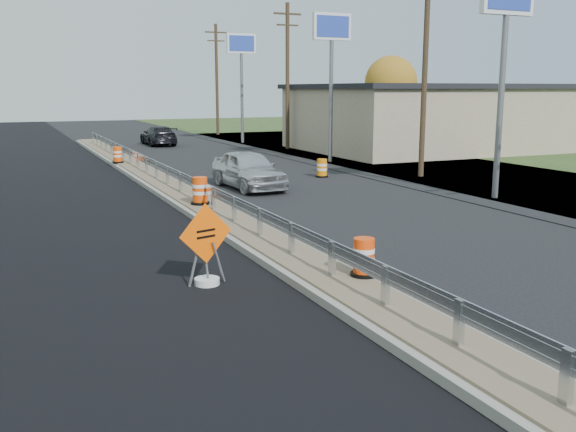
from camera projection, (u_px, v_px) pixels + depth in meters
name	position (u px, v px, depth m)	size (l,w,h in m)	color
ground	(260.00, 243.00, 16.75)	(140.00, 140.00, 0.00)	black
milled_overlay	(52.00, 197.00, 23.94)	(7.20, 120.00, 0.01)	black
median	(181.00, 194.00, 23.89)	(1.60, 55.00, 0.23)	gray
guardrail	(174.00, 175.00, 24.66)	(0.10, 46.15, 0.72)	silver
retail_building_near	(442.00, 117.00, 42.64)	(18.50, 12.50, 4.27)	tan
pylon_sign_south	(506.00, 16.00, 22.37)	(2.20, 0.30, 7.90)	slate
pylon_sign_mid	(332.00, 41.00, 34.01)	(2.20, 0.30, 7.90)	slate
pylon_sign_north	(241.00, 54.00, 46.55)	(2.20, 0.30, 7.90)	slate
utility_pole_smid	(425.00, 67.00, 28.45)	(1.90, 0.26, 9.40)	#473523
utility_pole_nmid	(287.00, 74.00, 41.88)	(1.90, 0.26, 9.40)	#473523
utility_pole_north	(217.00, 77.00, 55.31)	(1.90, 0.26, 9.40)	#473523
tree_far_yellow	(391.00, 82.00, 56.72)	(4.62, 4.62, 6.86)	#473523
caution_sign	(207.00, 265.00, 13.11)	(1.19, 0.52, 1.71)	white
barrel_median_near	(364.00, 258.00, 12.97)	(0.53, 0.53, 0.78)	black
barrel_median_mid	(200.00, 191.00, 21.05)	(0.61, 0.61, 0.90)	black
barrel_median_far	(118.00, 155.00, 32.90)	(0.56, 0.56, 0.82)	black
barrel_shoulder_near	(322.00, 168.00, 29.25)	(0.57, 0.57, 0.83)	black
car_silver	(248.00, 170.00, 25.86)	(1.82, 4.52, 1.54)	silver
car_dark_far	(158.00, 136.00, 45.94)	(1.91, 4.71, 1.37)	black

